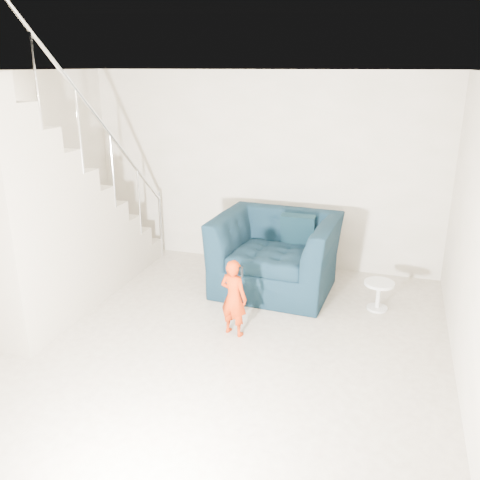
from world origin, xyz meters
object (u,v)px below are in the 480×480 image
Objects in this scene: toddler at (234,298)px; side_table at (379,291)px; armchair at (276,254)px; staircase at (44,231)px.

side_table is at bearing -128.61° from toddler.
toddler reaches higher than side_table.
armchair is 2.79m from staircase.
staircase is at bearing 15.59° from toddler.
armchair reaches higher than side_table.
armchair reaches higher than toddler.
toddler is 2.44× the size of side_table.
armchair is at bearing -81.43° from toddler.
toddler is 1.81m from side_table.
side_table is 0.10× the size of staircase.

